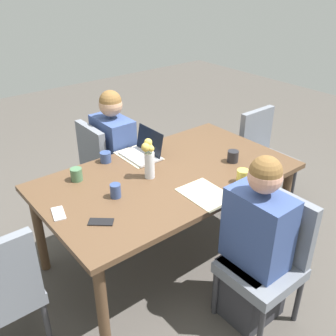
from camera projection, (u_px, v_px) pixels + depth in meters
The scene contains 18 objects.
ground_plane at pixel (168, 252), 3.21m from camera, with size 10.00×10.00×0.00m, color #4C4742.
dining_table at pixel (168, 182), 2.89m from camera, with size 1.89×1.09×0.75m.
chair_near_left_near at pixel (105, 165), 3.52m from camera, with size 0.44×0.44×0.90m.
person_near_left_near at pixel (115, 162), 3.50m from camera, with size 0.36×0.40×1.19m.
chair_far_left_mid at pixel (269, 255), 2.44m from camera, with size 0.44×0.44×0.90m.
person_far_left_mid at pixel (255, 251), 2.43m from camera, with size 0.36×0.40×1.19m.
chair_head_left_right_near at pixel (263, 152), 3.74m from camera, with size 0.44×0.44×0.90m.
flower_vase at pixel (149, 158), 2.74m from camera, with size 0.10×0.09×0.30m.
placemat_near_left_near at pixel (139, 156), 3.12m from camera, with size 0.36×0.26×0.00m, color beige.
placemat_far_left_mid at pixel (206, 194), 2.60m from camera, with size 0.36×0.26×0.00m, color beige.
laptop_near_left_near at pixel (143, 151), 3.10m from camera, with size 0.22×0.32×0.21m.
coffee_mug_near_left at pixel (106, 157), 3.01m from camera, with size 0.09×0.09×0.08m, color #33477A.
coffee_mug_near_right at pixel (116, 191), 2.56m from camera, with size 0.07×0.07×0.10m, color #33477A.
coffee_mug_centre_left at pixel (233, 156), 3.01m from camera, with size 0.09×0.09×0.09m, color #232328.
coffee_mug_centre_right at pixel (243, 176), 2.72m from camera, with size 0.09×0.09×0.10m, color #DBC64C.
coffee_mug_far_left at pixel (76, 174), 2.75m from camera, with size 0.08×0.08×0.09m, color #47704C.
phone_black at pixel (101, 222), 2.32m from camera, with size 0.15×0.07×0.01m, color black.
phone_silver at pixel (58, 213), 2.40m from camera, with size 0.15×0.07×0.01m, color silver.
Camera 1 is at (1.56, 1.94, 2.14)m, focal length 41.18 mm.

